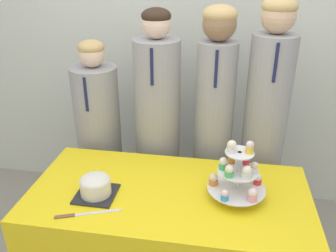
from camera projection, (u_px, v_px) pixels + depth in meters
wall_back at (194, 32)px, 2.62m from camera, size 9.00×0.06×2.70m
table at (169, 245)px, 2.01m from camera, size 1.46×0.72×0.74m
round_cake at (95, 185)px, 1.80m from camera, size 0.20×0.20×0.12m
cake_knife at (77, 215)px, 1.68m from camera, size 0.30×0.13×0.01m
cupcake_stand at (237, 173)px, 1.75m from camera, size 0.29×0.29×0.32m
student_0 at (100, 146)px, 2.50m from camera, size 0.31×0.31×1.39m
student_1 at (158, 137)px, 2.39m from camera, size 0.30×0.30×1.59m
student_2 at (213, 134)px, 2.32m from camera, size 0.25×0.25×1.61m
student_3 at (263, 137)px, 2.27m from camera, size 0.27×0.27×1.66m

